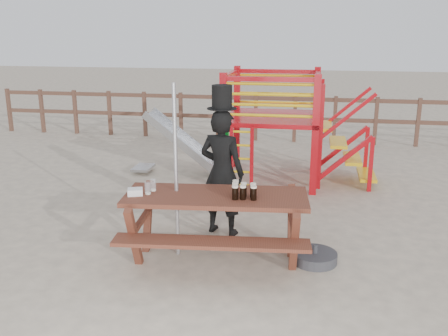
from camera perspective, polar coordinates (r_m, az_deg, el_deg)
ground at (r=6.44m, az=0.80°, el=-10.39°), size 60.00×60.00×0.00m
back_fence at (r=12.91m, az=5.88°, el=6.28°), size 15.09×0.09×1.20m
playground_fort at (r=9.49m, az=5.09°, el=4.95°), size 4.71×1.84×2.10m
picnic_table at (r=6.23m, az=-0.91°, el=-5.85°), size 2.37×1.75×0.87m
man_with_hat at (r=6.92m, az=-0.23°, el=-0.14°), size 0.74×0.58×2.11m
metal_pole at (r=6.23m, az=-5.51°, el=-0.48°), size 0.05×0.05×2.21m
parasol_base at (r=6.45m, az=10.32°, el=-9.99°), size 0.56×0.56×0.24m
paper_bag at (r=6.19m, az=-10.12°, el=-2.70°), size 0.22×0.19×0.08m
stout_pints at (r=5.99m, az=2.15°, el=-2.59°), size 0.32×0.29×0.17m
empty_glasses at (r=6.24m, az=-8.40°, el=-2.18°), size 0.10×0.21×0.15m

